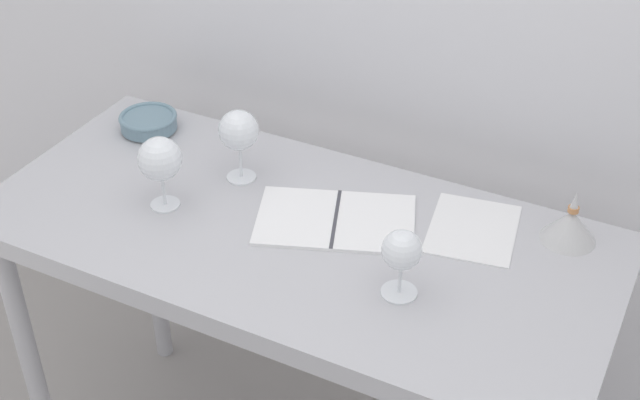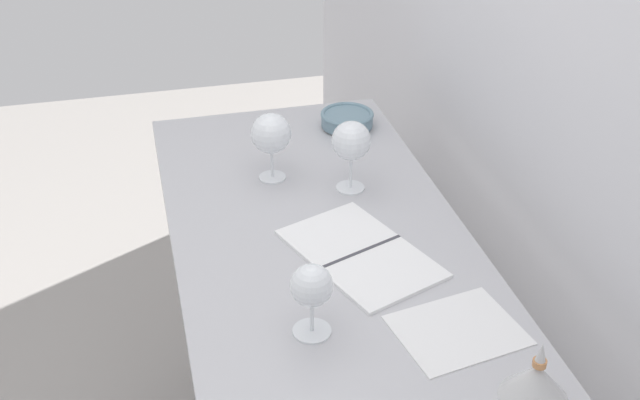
# 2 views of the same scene
# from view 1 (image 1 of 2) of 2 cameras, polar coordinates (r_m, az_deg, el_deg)

# --- Properties ---
(steel_counter) EXTENTS (1.40, 0.65, 0.90)m
(steel_counter) POSITION_cam_1_polar(r_m,az_deg,el_deg) (1.99, -1.61, -4.27)
(steel_counter) COLOR #B2B2B7
(steel_counter) RESTS_ON ground_plane
(wine_glass_near_right) EXTENTS (0.08, 0.08, 0.15)m
(wine_glass_near_right) POSITION_cam_1_polar(r_m,az_deg,el_deg) (1.70, 5.32, -3.39)
(wine_glass_near_right) COLOR white
(wine_glass_near_right) RESTS_ON steel_counter
(wine_glass_near_left) EXTENTS (0.10, 0.10, 0.17)m
(wine_glass_near_left) POSITION_cam_1_polar(r_m,az_deg,el_deg) (1.96, -10.34, 2.55)
(wine_glass_near_left) COLOR white
(wine_glass_near_left) RESTS_ON steel_counter
(wine_glass_far_left) EXTENTS (0.09, 0.09, 0.18)m
(wine_glass_far_left) POSITION_cam_1_polar(r_m,az_deg,el_deg) (2.03, -5.29, 4.41)
(wine_glass_far_left) COLOR white
(wine_glass_far_left) RESTS_ON steel_counter
(open_notebook) EXTENTS (0.40, 0.33, 0.01)m
(open_notebook) POSITION_cam_1_polar(r_m,az_deg,el_deg) (1.94, 1.02, -1.29)
(open_notebook) COLOR white
(open_notebook) RESTS_ON steel_counter
(tasting_sheet_upper) EXTENTS (0.22, 0.26, 0.00)m
(tasting_sheet_upper) POSITION_cam_1_polar(r_m,az_deg,el_deg) (1.95, 9.88, -1.85)
(tasting_sheet_upper) COLOR white
(tasting_sheet_upper) RESTS_ON steel_counter
(tasting_bowl) EXTENTS (0.15, 0.15, 0.05)m
(tasting_bowl) POSITION_cam_1_polar(r_m,az_deg,el_deg) (2.30, -11.05, 5.00)
(tasting_bowl) COLOR beige
(tasting_bowl) RESTS_ON steel_counter
(decanter_funnel) EXTENTS (0.12, 0.12, 0.12)m
(decanter_funnel) POSITION_cam_1_polar(r_m,az_deg,el_deg) (1.94, 15.90, -1.58)
(decanter_funnel) COLOR #BCBCBC
(decanter_funnel) RESTS_ON steel_counter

